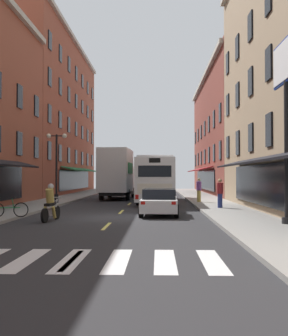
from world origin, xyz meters
TOP-DOWN VIEW (x-y plane):
  - ground_plane at (0.00, 0.00)m, footprint 34.80×80.00m
  - lane_centre_dashes at (0.00, -0.25)m, footprint 0.14×73.90m
  - crosswalk_near at (0.00, -10.00)m, footprint 7.10×2.80m
  - sidewalk_right at (5.90, 0.00)m, footprint 3.00×80.00m
  - billboard_sign at (7.05, -3.60)m, footprint 0.40×3.04m
  - transit_bus at (2.02, 11.34)m, footprint 2.92×11.91m
  - box_truck at (-1.46, 15.40)m, footprint 2.69×7.88m
  - sedan_near at (2.12, 1.36)m, footprint 2.01×4.69m
  - sedan_mid at (-1.73, 27.44)m, footprint 2.09×4.54m
  - motorcycle_rider at (-2.69, -1.79)m, footprint 0.65×2.07m
  - bicycle_near at (-4.64, -1.56)m, footprint 1.70×0.48m
  - pedestrian_mid at (5.67, 4.33)m, footprint 0.36×0.36m
  - pedestrian_far at (4.99, 9.75)m, footprint 0.36×0.36m
  - street_lamp_twin at (-4.99, 8.31)m, footprint 1.42×0.32m

SIDE VIEW (x-z plane):
  - ground_plane at x=0.00m, z-range -0.10..0.00m
  - lane_centre_dashes at x=0.00m, z-range 0.00..0.01m
  - crosswalk_near at x=0.00m, z-range 0.00..0.01m
  - sidewalk_right at x=5.90m, z-range 0.00..0.14m
  - bicycle_near at x=-4.64m, z-range 0.05..0.96m
  - sedan_near at x=2.12m, z-range 0.01..1.35m
  - sedan_mid at x=-1.73m, z-range 0.03..1.39m
  - motorcycle_rider at x=-2.69m, z-range -0.12..1.54m
  - pedestrian_mid at x=5.67m, z-range 0.16..1.86m
  - pedestrian_far at x=4.99m, z-range 0.16..1.87m
  - transit_bus at x=2.02m, z-range 0.08..3.40m
  - box_truck at x=-1.46m, z-range 0.03..4.27m
  - street_lamp_twin at x=-4.99m, z-range 0.41..5.21m
  - billboard_sign at x=7.05m, z-range 2.09..9.34m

